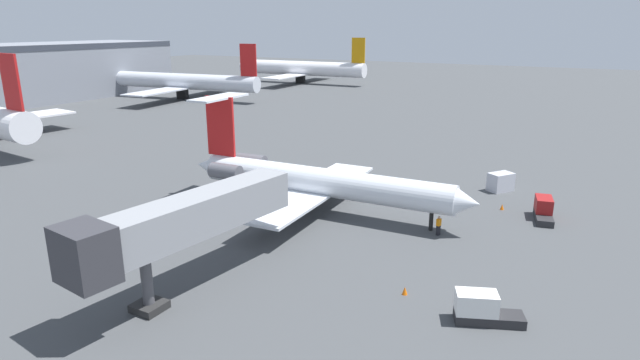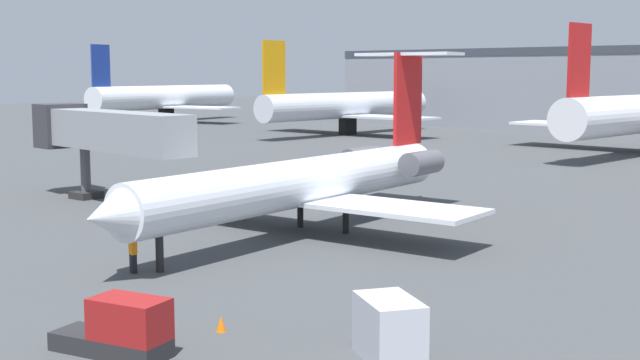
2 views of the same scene
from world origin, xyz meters
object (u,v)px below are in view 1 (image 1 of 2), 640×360
at_px(baggage_tug_lead, 543,210).
at_px(ground_crew_marshaller, 439,225).
at_px(traffic_cone_near, 405,291).
at_px(traffic_cone_mid, 502,207).
at_px(cargo_container_uld, 501,182).
at_px(parked_airliner_east_mid, 182,82).
at_px(parked_airliner_east_end, 301,69).
at_px(baggage_tug_trailing, 482,309).
at_px(jet_bridge, 176,223).
at_px(regional_jet, 313,179).

bearing_deg(baggage_tug_lead, ground_crew_marshaller, 139.96).
distance_m(traffic_cone_near, traffic_cone_mid, 20.21).
relative_size(cargo_container_uld, parked_airliner_east_mid, 0.07).
height_order(ground_crew_marshaller, parked_airliner_east_end, parked_airliner_east_end).
xyz_separation_m(traffic_cone_near, parked_airliner_east_mid, (63.69, 79.12, 3.84)).
bearing_deg(parked_airliner_east_mid, baggage_tug_trailing, -127.50).
distance_m(ground_crew_marshaller, cargo_container_uld, 15.35).
xyz_separation_m(jet_bridge, baggage_tug_lead, (26.48, -18.76, -4.10)).
bearing_deg(parked_airliner_east_mid, jet_bridge, -136.82).
height_order(baggage_tug_trailing, parked_airliner_east_end, parked_airliner_east_end).
height_order(cargo_container_uld, parked_airliner_east_mid, parked_airliner_east_mid).
relative_size(cargo_container_uld, traffic_cone_near, 5.43).
height_order(cargo_container_uld, parked_airliner_east_end, parked_airliner_east_end).
bearing_deg(cargo_container_uld, baggage_tug_lead, -143.06).
distance_m(ground_crew_marshaller, baggage_tug_trailing, 13.40).
bearing_deg(baggage_tug_lead, baggage_tug_trailing, 177.41).
height_order(traffic_cone_near, traffic_cone_mid, same).
bearing_deg(regional_jet, traffic_cone_near, -129.97).
distance_m(regional_jet, baggage_tug_trailing, 22.14).
bearing_deg(baggage_tug_lead, traffic_cone_mid, 80.00).
bearing_deg(parked_airliner_east_end, jet_bridge, -152.24).
height_order(baggage_tug_trailing, parked_airliner_east_mid, parked_airliner_east_mid).
bearing_deg(jet_bridge, baggage_tug_trailing, -71.06).
bearing_deg(jet_bridge, baggage_tug_lead, -35.32).
distance_m(baggage_tug_lead, cargo_container_uld, 8.41).
distance_m(cargo_container_uld, parked_airliner_east_mid, 88.51).
relative_size(ground_crew_marshaller, baggage_tug_trailing, 0.40).
height_order(traffic_cone_mid, parked_airliner_east_mid, parked_airliner_east_mid).
distance_m(baggage_tug_trailing, traffic_cone_mid, 21.20).
bearing_deg(baggage_tug_lead, parked_airliner_east_mid, 62.53).
xyz_separation_m(jet_bridge, ground_crew_marshaller, (17.99, -11.63, -4.08)).
xyz_separation_m(regional_jet, baggage_tug_trailing, (-12.09, -18.41, -2.22)).
bearing_deg(parked_airliner_east_end, parked_airliner_east_mid, 172.52).
distance_m(traffic_cone_mid, parked_airliner_east_end, 116.06).
bearing_deg(jet_bridge, regional_jet, 1.80).
height_order(regional_jet, parked_airliner_east_mid, parked_airliner_east_mid).
bearing_deg(ground_crew_marshaller, regional_jet, 88.94).
xyz_separation_m(regional_jet, cargo_container_uld, (14.98, -14.28, -2.08)).
bearing_deg(traffic_cone_mid, parked_airliner_east_mid, 61.83).
bearing_deg(traffic_cone_mid, ground_crew_marshaller, 159.39).
bearing_deg(baggage_tug_trailing, parked_airliner_east_mid, 52.50).
xyz_separation_m(baggage_tug_lead, parked_airliner_east_end, (88.59, 79.32, 3.55)).
distance_m(baggage_tug_trailing, parked_airliner_east_mid, 106.21).
xyz_separation_m(regional_jet, jet_bridge, (-18.22, -0.57, 1.88)).
height_order(cargo_container_uld, traffic_cone_mid, cargo_container_uld).
distance_m(regional_jet, cargo_container_uld, 20.80).
distance_m(ground_crew_marshaller, parked_airliner_east_end, 121.03).
bearing_deg(parked_airliner_east_mid, cargo_container_uld, -115.12).
xyz_separation_m(ground_crew_marshaller, baggage_tug_lead, (8.49, -7.14, -0.02)).
distance_m(regional_jet, traffic_cone_near, 17.59).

